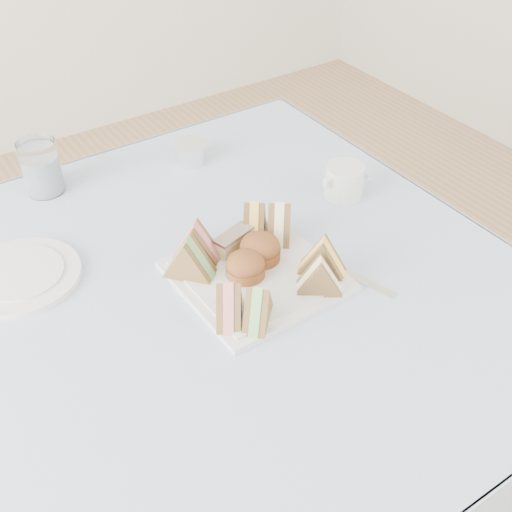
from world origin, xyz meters
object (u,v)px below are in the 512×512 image
creamer_jug (344,181)px  table (217,424)px  serving_plate (256,276)px  water_glass (41,167)px

creamer_jug → table: bearing=-167.9°
table → serving_plate: (0.08, -0.03, 0.38)m
serving_plate → creamer_jug: size_ratio=3.32×
table → creamer_jug: creamer_jug is taller
table → creamer_jug: size_ratio=11.98×
serving_plate → water_glass: (-0.20, 0.46, 0.05)m
table → water_glass: size_ratio=8.22×
creamer_jug → water_glass: bearing=143.2°
table → water_glass: bearing=106.1°
table → serving_plate: 0.39m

